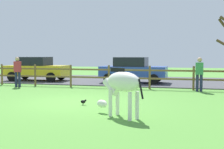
# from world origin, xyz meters

# --- Properties ---
(ground_plane) EXTENTS (60.00, 60.00, 0.00)m
(ground_plane) POSITION_xyz_m (0.00, 0.00, 0.00)
(ground_plane) COLOR #549338
(parking_asphalt) EXTENTS (28.00, 7.40, 0.05)m
(parking_asphalt) POSITION_xyz_m (0.00, 9.30, 0.03)
(parking_asphalt) COLOR #47474C
(parking_asphalt) RESTS_ON ground_plane
(paddock_fence) EXTENTS (21.91, 0.11, 1.21)m
(paddock_fence) POSITION_xyz_m (-0.10, 5.00, 0.69)
(paddock_fence) COLOR brown
(paddock_fence) RESTS_ON ground_plane
(zebra) EXTENTS (1.68, 1.27, 1.41)m
(zebra) POSITION_xyz_m (2.24, -2.10, 0.93)
(zebra) COLOR white
(zebra) RESTS_ON ground_plane
(crow_on_grass) EXTENTS (0.21, 0.10, 0.20)m
(crow_on_grass) POSITION_xyz_m (0.48, -0.45, 0.13)
(crow_on_grass) COLOR black
(crow_on_grass) RESTS_ON ground_plane
(parked_car_yellow) EXTENTS (4.07, 2.02, 1.56)m
(parked_car_yellow) POSITION_xyz_m (-5.79, 7.57, 0.84)
(parked_car_yellow) COLOR yellow
(parked_car_yellow) RESTS_ON parking_asphalt
(parked_car_blue) EXTENTS (4.02, 1.91, 1.56)m
(parked_car_blue) POSITION_xyz_m (0.68, 7.71, 0.84)
(parked_car_blue) COLOR #2D4CAD
(parked_car_blue) RESTS_ON parking_asphalt
(visitor_left_of_tree) EXTENTS (0.40, 0.30, 1.64)m
(visitor_left_of_tree) POSITION_xyz_m (-5.04, 4.13, 0.91)
(visitor_left_of_tree) COLOR #232847
(visitor_left_of_tree) RESTS_ON ground_plane
(visitor_right_of_tree) EXTENTS (0.37, 0.24, 1.64)m
(visitor_right_of_tree) POSITION_xyz_m (4.52, 4.60, 0.91)
(visitor_right_of_tree) COLOR #232847
(visitor_right_of_tree) RESTS_ON ground_plane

